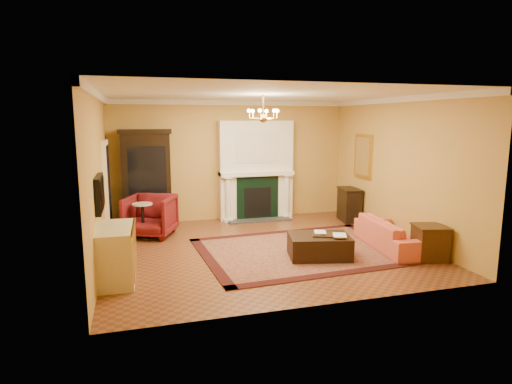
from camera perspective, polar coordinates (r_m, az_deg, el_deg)
name	(u,v)px	position (r m, az deg, el deg)	size (l,w,h in m)	color
floor	(263,249)	(8.58, 0.92, -7.57)	(6.00, 5.50, 0.02)	brown
ceiling	(263,94)	(8.21, 0.98, 12.99)	(6.00, 5.50, 0.02)	white
wall_back	(231,161)	(10.92, -3.31, 4.21)	(6.00, 0.02, 3.00)	#CC9149
wall_front	(324,199)	(5.71, 9.09, -0.86)	(6.00, 0.02, 3.00)	#CC9149
wall_left	(98,179)	(7.93, -20.34, 1.58)	(0.02, 5.50, 3.00)	#CC9149
wall_right	(398,169)	(9.58, 18.45, 2.98)	(0.02, 5.50, 3.00)	#CC9149
fireplace	(256,172)	(10.92, 0.00, 2.62)	(1.90, 0.70, 2.50)	white
crown_molding	(250,100)	(9.13, -0.83, 12.22)	(6.00, 5.50, 0.12)	silver
doorway	(108,190)	(9.67, -19.16, 0.27)	(0.08, 1.05, 2.10)	white
tv_panel	(100,193)	(7.35, -20.11, -0.18)	(0.09, 0.95, 0.58)	black
gilt_mirror	(363,156)	(10.72, 14.08, 4.65)	(0.06, 0.76, 1.05)	gold
chandelier	(263,115)	(8.20, 0.97, 10.19)	(0.63, 0.55, 0.53)	gold
oriental_rug	(303,250)	(8.50, 6.28, -7.68)	(3.94, 2.95, 0.02)	#4B1016
china_cabinet	(147,181)	(10.43, -14.30, 1.48)	(1.10, 0.50, 2.21)	black
wingback_armchair	(150,214)	(9.60, -13.92, -2.86)	(0.97, 0.91, 1.00)	maroon
pedestal_table	(143,218)	(9.52, -14.85, -3.36)	(0.43, 0.43, 0.76)	black
commode	(116,254)	(7.17, -18.15, -7.85)	(0.55, 1.17, 0.87)	beige
coral_sofa	(392,229)	(8.90, 17.72, -4.75)	(1.98, 0.58, 0.78)	#D74E44
end_table	(430,243)	(8.45, 22.15, -6.37)	(0.52, 0.52, 0.61)	#3D1F10
console_table	(349,205)	(11.02, 12.32, -1.73)	(0.41, 0.72, 0.80)	black
leather_ottoman	(319,246)	(8.05, 8.41, -7.13)	(1.10, 0.80, 0.41)	black
ottoman_tray	(324,235)	(7.97, 9.00, -5.68)	(0.40, 0.31, 0.03)	black
book_a	(315,226)	(8.00, 7.82, -4.46)	(0.21, 0.03, 0.28)	gray
book_b	(333,227)	(7.85, 10.28, -4.66)	(0.23, 0.02, 0.32)	gray
topiary_left	(234,163)	(10.70, -2.92, 3.83)	(0.15, 0.15, 0.40)	gray
topiary_right	(282,161)	(11.06, 3.53, 4.21)	(0.17, 0.17, 0.47)	gray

